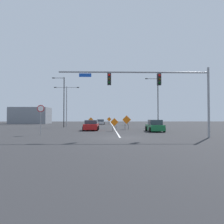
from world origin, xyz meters
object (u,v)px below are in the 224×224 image
(street_lamp_far_left, at_px, (63,100))
(construction_sign_right_lane, at_px, (127,120))
(construction_sign_median_far, at_px, (114,123))
(car_green_distant, at_px, (155,126))
(car_red_passing, at_px, (91,125))
(traffic_signal_assembly, at_px, (157,84))
(construction_sign_left_lane, at_px, (126,120))
(street_lamp_near_left, at_px, (67,102))
(street_lamp_mid_right, at_px, (157,100))
(construction_sign_right_shoulder, at_px, (91,120))
(stop_sign, at_px, (41,114))
(car_silver_mid, at_px, (100,122))
(construction_sign_median_near, at_px, (109,120))

(street_lamp_far_left, height_order, construction_sign_right_lane, street_lamp_far_left)
(construction_sign_median_far, height_order, car_green_distant, construction_sign_median_far)
(street_lamp_far_left, xyz_separation_m, car_red_passing, (5.84, -8.47, -4.40))
(traffic_signal_assembly, distance_m, construction_sign_left_lane, 28.58)
(street_lamp_near_left, bearing_deg, car_red_passing, -61.68)
(construction_sign_right_lane, bearing_deg, street_lamp_mid_right, 47.30)
(street_lamp_near_left, bearing_deg, construction_sign_right_lane, -38.19)
(traffic_signal_assembly, height_order, street_lamp_mid_right, street_lamp_mid_right)
(construction_sign_median_far, bearing_deg, street_lamp_far_left, 130.90)
(construction_sign_median_far, bearing_deg, car_red_passing, 148.16)
(construction_sign_right_lane, bearing_deg, street_lamp_far_left, 149.20)
(construction_sign_right_lane, bearing_deg, street_lamp_near_left, 141.81)
(car_red_passing, bearing_deg, construction_sign_right_shoulder, 94.80)
(construction_sign_right_shoulder, bearing_deg, construction_sign_median_far, -76.38)
(car_green_distant, bearing_deg, construction_sign_median_far, 172.46)
(construction_sign_right_lane, xyz_separation_m, construction_sign_right_shoulder, (-6.69, 15.48, -0.20))
(street_lamp_far_left, xyz_separation_m, car_green_distant, (14.30, -11.16, -4.39))
(construction_sign_right_lane, bearing_deg, stop_sign, -137.67)
(car_red_passing, bearing_deg, street_lamp_far_left, 124.60)
(construction_sign_left_lane, distance_m, car_green_distant, 20.40)
(street_lamp_far_left, height_order, construction_sign_left_lane, street_lamp_far_left)
(street_lamp_mid_right, xyz_separation_m, car_silver_mid, (-11.13, 16.03, -4.47))
(construction_sign_right_shoulder, relative_size, car_red_passing, 0.45)
(traffic_signal_assembly, relative_size, street_lamp_far_left, 1.49)
(construction_sign_median_near, bearing_deg, street_lamp_far_left, -121.68)
(construction_sign_right_shoulder, height_order, car_silver_mid, construction_sign_right_shoulder)
(traffic_signal_assembly, bearing_deg, car_red_passing, 122.26)
(street_lamp_near_left, height_order, construction_sign_right_lane, street_lamp_near_left)
(street_lamp_far_left, relative_size, car_silver_mid, 2.27)
(construction_sign_median_near, xyz_separation_m, car_green_distant, (5.72, -25.07, -0.54))
(street_lamp_far_left, height_order, car_red_passing, street_lamp_far_left)
(street_lamp_far_left, height_order, street_lamp_near_left, street_lamp_far_left)
(car_green_distant, distance_m, car_silver_mid, 28.62)
(street_lamp_far_left, distance_m, car_silver_mid, 18.04)
(stop_sign, relative_size, car_silver_mid, 0.77)
(construction_sign_left_lane, relative_size, construction_sign_median_far, 1.17)
(street_lamp_near_left, bearing_deg, car_silver_mid, 67.23)
(stop_sign, distance_m, street_lamp_mid_right, 23.09)
(car_silver_mid, bearing_deg, construction_sign_right_lane, -78.23)
(construction_sign_median_near, distance_m, construction_sign_right_shoulder, 6.55)
(street_lamp_far_left, xyz_separation_m, construction_sign_left_lane, (12.49, 9.15, -3.81))
(traffic_signal_assembly, xyz_separation_m, street_lamp_mid_right, (4.80, 19.50, 0.24))
(car_silver_mid, bearing_deg, street_lamp_mid_right, -55.23)
(street_lamp_far_left, xyz_separation_m, construction_sign_median_near, (8.58, 13.91, -3.85))
(street_lamp_mid_right, height_order, construction_sign_right_lane, street_lamp_mid_right)
(street_lamp_near_left, distance_m, car_red_passing, 12.46)
(street_lamp_near_left, height_order, car_red_passing, street_lamp_near_left)
(street_lamp_mid_right, relative_size, construction_sign_right_lane, 4.32)
(street_lamp_near_left, bearing_deg, stop_sign, -87.43)
(construction_sign_left_lane, height_order, construction_sign_right_lane, construction_sign_right_lane)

